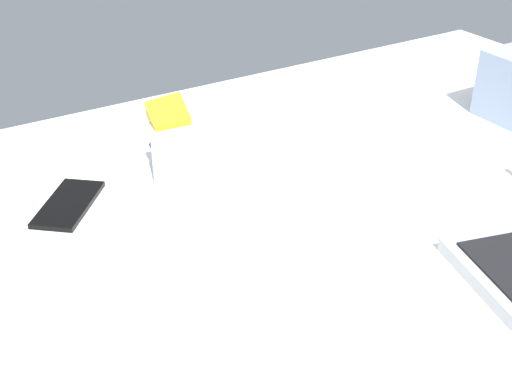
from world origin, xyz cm
name	(u,v)px	position (x,y,z in cm)	size (l,w,h in cm)	color
snack_cup	(178,149)	(-53.54, -31.80, 24.34)	(9.85, 9.03, 15.15)	silver
cell_phone	(69,204)	(-56.08, -49.68, 18.40)	(6.80, 14.00, 0.80)	black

